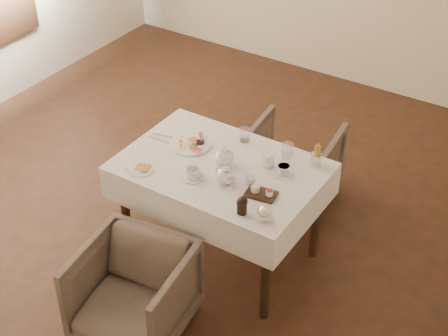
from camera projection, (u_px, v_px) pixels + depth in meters
table at (221, 180)px, 4.43m from camera, size 1.28×0.88×0.75m
armchair_near at (134, 292)px, 4.09m from camera, size 0.72×0.73×0.59m
armchair_far at (292, 164)px, 5.17m from camera, size 0.71×0.72×0.60m
breakfast_plate at (191, 143)px, 4.55m from camera, size 0.29×0.29×0.04m
side_plate at (139, 169)px, 4.31m from camera, size 0.17×0.17×0.02m
teapot_centre at (224, 156)px, 4.33m from camera, size 0.18×0.15×0.13m
teapot_front at (226, 175)px, 4.17m from camera, size 0.18×0.15×0.13m
creamer at (268, 161)px, 4.33m from camera, size 0.08×0.08×0.08m
teacup_near at (192, 174)px, 4.23m from camera, size 0.14×0.14×0.07m
teacup_far at (284, 170)px, 4.27m from camera, size 0.13×0.13×0.06m
glass_left at (245, 135)px, 4.57m from camera, size 0.07×0.07×0.10m
glass_mid at (250, 177)px, 4.18m from camera, size 0.08×0.08×0.09m
glass_right at (287, 150)px, 4.41m from camera, size 0.10×0.10×0.10m
condiment_board at (261, 193)px, 4.10m from camera, size 0.20×0.15×0.05m
pepper_mill_left at (241, 206)px, 3.94m from camera, size 0.06×0.06×0.10m
pepper_mill_right at (243, 205)px, 3.93m from camera, size 0.07×0.07×0.12m
silver_pot at (265, 212)px, 3.88m from camera, size 0.12×0.10×0.12m
fries_cup at (316, 157)px, 4.32m from camera, size 0.07×0.07×0.15m
cutlery_fork at (166, 136)px, 4.63m from camera, size 0.19×0.06×0.00m
cutlery_knife at (161, 141)px, 4.59m from camera, size 0.20×0.02×0.00m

